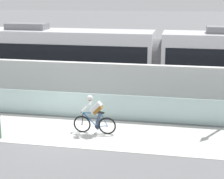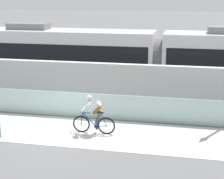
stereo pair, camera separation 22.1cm
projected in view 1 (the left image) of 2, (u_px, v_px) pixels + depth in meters
name	position (u px, v px, depth m)	size (l,w,h in m)	color
ground_plane	(60.00, 131.00, 15.21)	(200.00, 200.00, 0.00)	slate
bike_path_deck	(60.00, 131.00, 15.21)	(32.00, 3.20, 0.01)	beige
glass_parapet	(73.00, 105.00, 16.81)	(32.00, 0.05, 1.15)	silver
concrete_barrier_wall	(83.00, 84.00, 18.39)	(32.00, 0.36, 2.21)	silver
tram_rail_near	(95.00, 92.00, 21.02)	(32.00, 0.08, 0.01)	#595654
tram_rail_far	(100.00, 86.00, 22.39)	(32.00, 0.08, 0.01)	#595654
tram	(157.00, 60.00, 20.58)	(22.56, 2.54, 3.81)	silver
cyclist_on_bike	(95.00, 115.00, 14.74)	(1.77, 0.58, 1.61)	black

